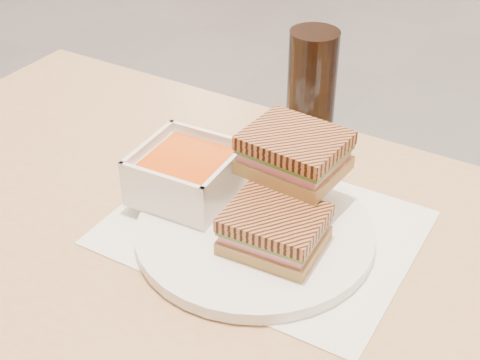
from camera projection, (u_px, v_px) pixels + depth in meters
The scene contains 7 objects.
main_table at pixel (231, 323), 0.88m from camera, with size 1.22×0.74×0.75m.
tray_liner at pixel (263, 228), 0.85m from camera, with size 0.38×0.30×0.00m.
plate at pixel (255, 232), 0.83m from camera, with size 0.30×0.30×0.02m.
soup_bowl at pixel (187, 175), 0.87m from camera, with size 0.13×0.13×0.06m.
panini_lower at pixel (274, 229), 0.79m from camera, with size 0.12×0.10×0.05m.
panini_upper at pixel (294, 153), 0.83m from camera, with size 0.12×0.10×0.05m.
cola_glass at pixel (312, 81), 1.02m from camera, with size 0.07×0.07×0.16m.
Camera 1 is at (0.37, -2.57, 1.29)m, focal length 50.51 mm.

